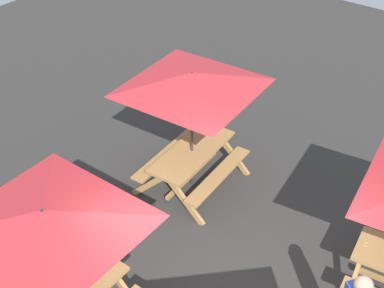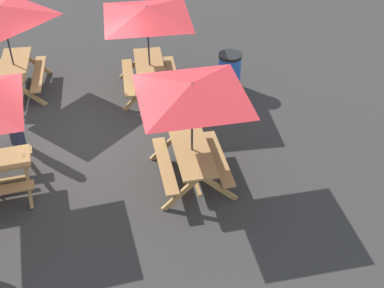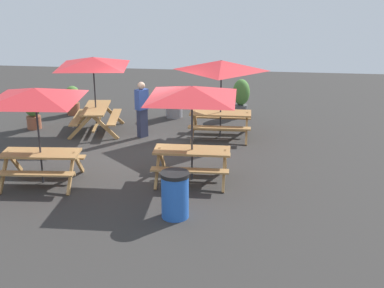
# 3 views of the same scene
# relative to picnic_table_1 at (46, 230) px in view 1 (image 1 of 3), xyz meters

# --- Properties ---
(picnic_table_1) EXTENTS (2.83, 2.83, 2.34)m
(picnic_table_1) POSITION_rel_picnic_table_1_xyz_m (0.00, 0.00, 0.00)
(picnic_table_1) COLOR #A87A44
(picnic_table_1) RESTS_ON ground
(picnic_table_2) EXTENTS (2.82, 2.82, 2.34)m
(picnic_table_2) POSITION_rel_picnic_table_1_xyz_m (3.49, 0.61, 0.00)
(picnic_table_2) COLOR #A87A44
(picnic_table_2) RESTS_ON ground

